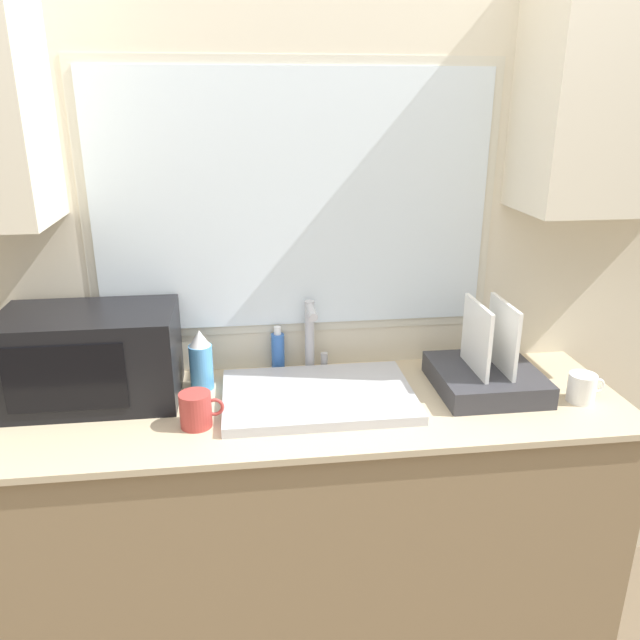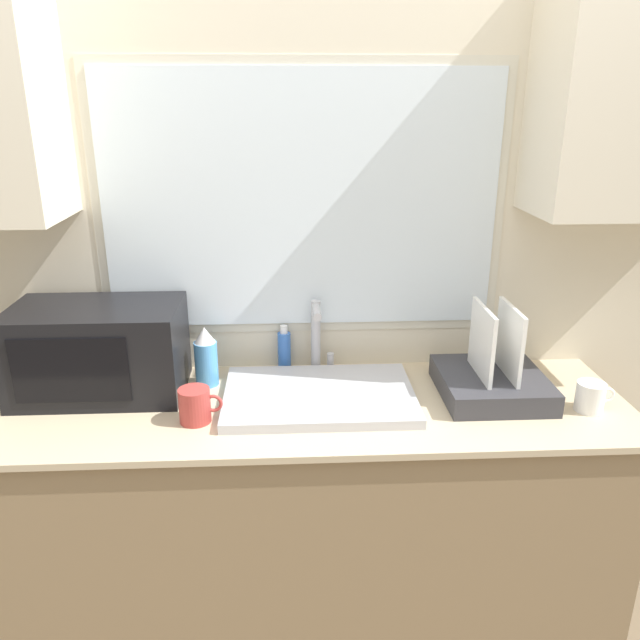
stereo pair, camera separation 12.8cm
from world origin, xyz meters
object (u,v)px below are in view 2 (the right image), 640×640
at_px(microwave, 99,350).
at_px(mug_near_sink, 195,405).
at_px(spray_bottle, 206,357).
at_px(soap_bottle, 284,350).
at_px(faucet, 317,333).
at_px(dish_rack, 492,379).

relative_size(microwave, mug_near_sink, 4.08).
distance_m(spray_bottle, soap_bottle, 0.28).
distance_m(faucet, dish_rack, 0.58).
height_order(spray_bottle, mug_near_sink, spray_bottle).
xyz_separation_m(faucet, dish_rack, (0.54, -0.20, -0.09)).
bearing_deg(mug_near_sink, spray_bottle, 89.24).
xyz_separation_m(microwave, mug_near_sink, (0.32, -0.21, -0.09)).
bearing_deg(spray_bottle, dish_rack, -7.71).
relative_size(microwave, soap_bottle, 3.25).
bearing_deg(soap_bottle, mug_near_sink, -125.39).
bearing_deg(dish_rack, microwave, 175.99).
bearing_deg(spray_bottle, soap_bottle, 23.63).
xyz_separation_m(soap_bottle, mug_near_sink, (-0.25, -0.36, -0.02)).
height_order(dish_rack, mug_near_sink, dish_rack).
height_order(microwave, mug_near_sink, microwave).
relative_size(faucet, dish_rack, 0.74).
bearing_deg(faucet, soap_bottle, 165.89).
bearing_deg(soap_bottle, microwave, -165.78).
distance_m(dish_rack, mug_near_sink, 0.91).
relative_size(spray_bottle, mug_near_sink, 1.57).
xyz_separation_m(dish_rack, soap_bottle, (-0.65, 0.23, 0.02)).
relative_size(microwave, dish_rack, 1.52).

